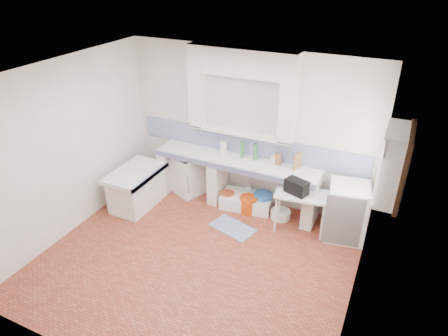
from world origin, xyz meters
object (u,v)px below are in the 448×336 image
at_px(sink, 247,202).
at_px(side_table, 300,212).
at_px(stove, 188,173).
at_px(fridge, 347,212).

bearing_deg(sink, side_table, -20.17).
xyz_separation_m(stove, side_table, (2.28, -0.30, -0.04)).
xyz_separation_m(sink, fridge, (1.76, -0.10, 0.36)).
xyz_separation_m(sink, side_table, (1.05, -0.25, 0.24)).
height_order(stove, side_table, stove).
distance_m(sink, side_table, 1.11).
bearing_deg(sink, fridge, -9.85).
bearing_deg(stove, sink, 20.94).
relative_size(stove, sink, 0.85).
distance_m(side_table, fridge, 0.73).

